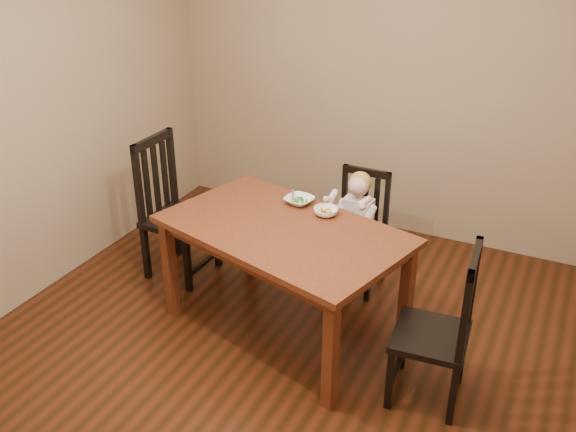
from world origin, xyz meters
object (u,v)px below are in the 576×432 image
at_px(chair_child, 358,232).
at_px(toddler, 357,220).
at_px(bowl_veg, 326,212).
at_px(chair_left, 173,210).
at_px(bowl_peas, 299,200).
at_px(dining_table, 284,240).
at_px(chair_right, 441,330).

relative_size(chair_child, toddler, 1.85).
distance_m(toddler, bowl_veg, 0.51).
distance_m(chair_left, bowl_peas, 1.07).
xyz_separation_m(chair_child, chair_left, (-1.34, -0.46, 0.10)).
distance_m(dining_table, bowl_veg, 0.35).
bearing_deg(bowl_peas, bowl_veg, -19.41).
bearing_deg(chair_child, bowl_peas, 54.50).
relative_size(chair_left, toddler, 2.26).
bearing_deg(toddler, bowl_peas, 51.26).
bearing_deg(bowl_peas, chair_child, 53.62).
distance_m(toddler, bowl_peas, 0.53).
xyz_separation_m(chair_right, toddler, (-0.87, 0.94, 0.07)).
distance_m(dining_table, chair_child, 0.85).
bearing_deg(chair_right, chair_child, 36.18).
bearing_deg(dining_table, bowl_peas, 99.51).
relative_size(toddler, bowl_veg, 2.96).
xyz_separation_m(chair_left, bowl_veg, (1.27, -0.03, 0.28)).
relative_size(dining_table, toddler, 3.59).
bearing_deg(dining_table, toddler, 71.82).
height_order(dining_table, bowl_peas, bowl_peas).
height_order(dining_table, chair_right, chair_right).
distance_m(chair_child, chair_left, 1.42).
height_order(chair_child, chair_right, chair_right).
bearing_deg(chair_left, bowl_peas, 94.08).
bearing_deg(chair_child, chair_right, 132.04).
bearing_deg(chair_child, dining_table, 73.67).
distance_m(chair_child, toddler, 0.13).
bearing_deg(bowl_veg, chair_child, 82.41).
relative_size(dining_table, chair_left, 1.59).
bearing_deg(bowl_veg, chair_left, 178.72).
bearing_deg(bowl_peas, toddler, 50.37).
relative_size(chair_left, bowl_peas, 5.74).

